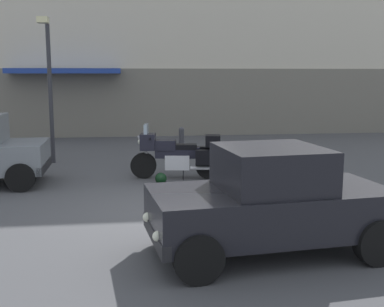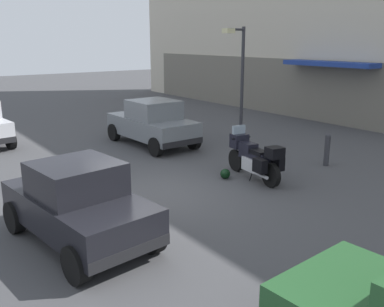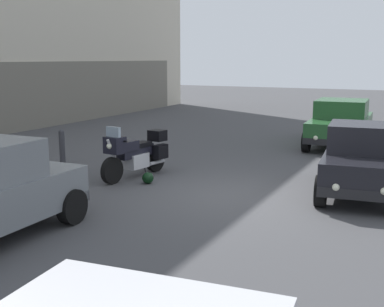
{
  "view_description": "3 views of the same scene",
  "coord_description": "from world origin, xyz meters",
  "px_view_note": "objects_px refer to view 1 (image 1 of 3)",
  "views": [
    {
      "loc": [
        -0.72,
        -8.83,
        2.56
      ],
      "look_at": [
        0.57,
        1.21,
        0.91
      ],
      "focal_mm": 45.51,
      "sensor_mm": 36.0,
      "label": 1
    },
    {
      "loc": [
        8.45,
        -4.99,
        3.7
      ],
      "look_at": [
        0.3,
        1.01,
        1.0
      ],
      "focal_mm": 39.91,
      "sensor_mm": 36.0,
      "label": 2
    },
    {
      "loc": [
        -9.9,
        -3.69,
        2.94
      ],
      "look_at": [
        -0.12,
        1.15,
        0.85
      ],
      "focal_mm": 46.7,
      "sensor_mm": 36.0,
      "label": 3
    }
  ],
  "objects_px": {
    "streetlamp_curbside": "(49,74)",
    "bollard_curbside": "(181,143)",
    "car_compact_side": "(270,202)",
    "motorcycle": "(178,154)",
    "helmet": "(161,179)"
  },
  "relations": [
    {
      "from": "streetlamp_curbside",
      "to": "bollard_curbside",
      "type": "height_order",
      "value": "streetlamp_curbside"
    },
    {
      "from": "helmet",
      "to": "car_compact_side",
      "type": "bearing_deg",
      "value": -74.94
    },
    {
      "from": "car_compact_side",
      "to": "motorcycle",
      "type": "bearing_deg",
      "value": -87.88
    },
    {
      "from": "helmet",
      "to": "streetlamp_curbside",
      "type": "bearing_deg",
      "value": 133.4
    },
    {
      "from": "motorcycle",
      "to": "car_compact_side",
      "type": "bearing_deg",
      "value": 107.17
    },
    {
      "from": "helmet",
      "to": "streetlamp_curbside",
      "type": "distance_m",
      "value": 4.93
    },
    {
      "from": "motorcycle",
      "to": "car_compact_side",
      "type": "relative_size",
      "value": 0.63
    },
    {
      "from": "motorcycle",
      "to": "car_compact_side",
      "type": "height_order",
      "value": "car_compact_side"
    },
    {
      "from": "bollard_curbside",
      "to": "car_compact_side",
      "type": "bearing_deg",
      "value": -87.01
    },
    {
      "from": "car_compact_side",
      "to": "streetlamp_curbside",
      "type": "bearing_deg",
      "value": -68.09
    },
    {
      "from": "streetlamp_curbside",
      "to": "bollard_curbside",
      "type": "relative_size",
      "value": 4.19
    },
    {
      "from": "streetlamp_curbside",
      "to": "bollard_curbside",
      "type": "xyz_separation_m",
      "value": [
        3.79,
        0.19,
        -2.05
      ]
    },
    {
      "from": "motorcycle",
      "to": "bollard_curbside",
      "type": "bearing_deg",
      "value": -89.42
    },
    {
      "from": "helmet",
      "to": "car_compact_side",
      "type": "distance_m",
      "value": 4.89
    },
    {
      "from": "motorcycle",
      "to": "helmet",
      "type": "bearing_deg",
      "value": 61.99
    }
  ]
}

